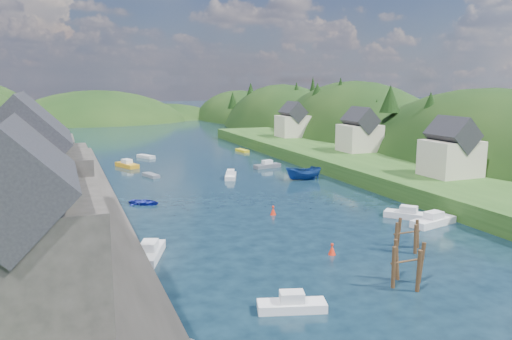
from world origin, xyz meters
name	(u,v)px	position (x,y,z in m)	size (l,w,h in m)	color
ground	(209,172)	(0.00, 50.00, 0.00)	(600.00, 600.00, 0.00)	black
hillside_right	(352,172)	(45.00, 75.00, -7.41)	(36.00, 245.56, 48.00)	black
far_hills	(127,146)	(1.22, 174.01, -10.80)	(103.00, 68.00, 44.00)	black
hill_trees	(187,104)	(0.10, 65.41, 11.12)	(91.44, 147.76, 12.62)	black
quay_left	(64,228)	(-24.00, 20.00, 1.00)	(12.00, 110.00, 2.00)	#2D2B28
quayside_buildings	(31,201)	(-26.00, 6.39, 7.09)	(8.00, 35.84, 12.90)	#2D2B28
boat_sheds	(44,160)	(-26.00, 39.00, 5.27)	(7.00, 21.00, 7.50)	#2D2D30
terrace_right	(365,165)	(25.00, 40.00, 1.20)	(16.00, 120.00, 2.40)	#234719
right_bank_cottages	(354,133)	(28.00, 48.33, 5.84)	(9.00, 59.24, 8.41)	beige
piling_cluster_near	(407,268)	(0.44, -2.57, 1.39)	(3.09, 2.89, 3.92)	#382314
piling_cluster_far	(407,238)	(5.82, 4.32, 1.09)	(2.96, 2.78, 3.33)	#382314
channel_buoy_near	(332,250)	(-1.40, 5.62, 0.48)	(0.70, 0.70, 1.10)	red
channel_buoy_far	(273,211)	(-0.93, 20.14, 0.48)	(0.70, 0.70, 1.10)	red
moored_boats	(277,207)	(-0.10, 20.85, 0.66)	(36.07, 87.32, 2.30)	silver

